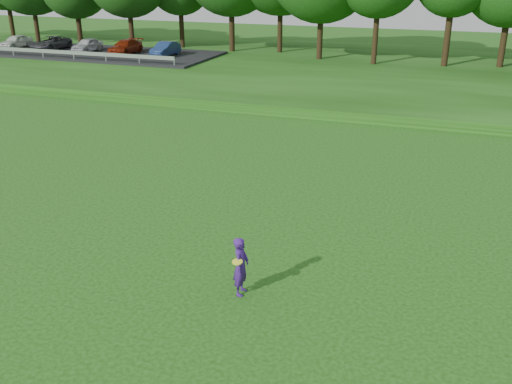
% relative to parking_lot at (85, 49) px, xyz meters
% --- Properties ---
extents(ground, '(140.00, 140.00, 0.00)m').
position_rel_parking_lot_xyz_m(ground, '(24.15, -32.81, -1.03)').
color(ground, '#18400C').
rests_on(ground, ground).
extents(berm, '(130.00, 30.00, 0.60)m').
position_rel_parking_lot_xyz_m(berm, '(24.15, 1.19, -0.73)').
color(berm, '#18400C').
rests_on(berm, ground).
extents(walking_path, '(130.00, 1.60, 0.04)m').
position_rel_parking_lot_xyz_m(walking_path, '(24.15, -12.81, -1.01)').
color(walking_path, gray).
rests_on(walking_path, ground).
extents(parking_lot, '(24.00, 9.00, 1.38)m').
position_rel_parking_lot_xyz_m(parking_lot, '(0.00, 0.00, 0.00)').
color(parking_lot, black).
rests_on(parking_lot, berm).
extents(woman, '(0.44, 0.73, 1.65)m').
position_rel_parking_lot_xyz_m(woman, '(27.67, -32.39, -0.21)').
color(woman, '#3D1974').
rests_on(woman, ground).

